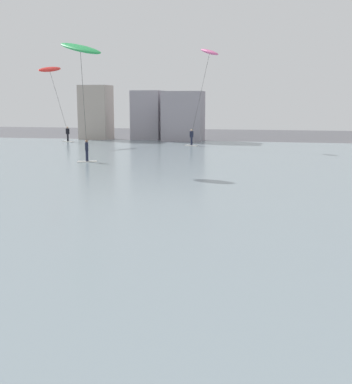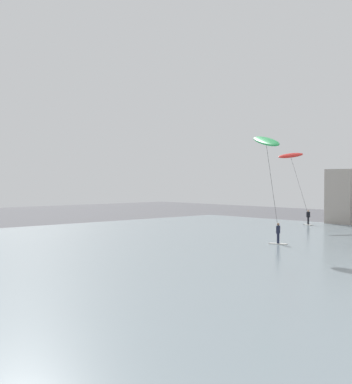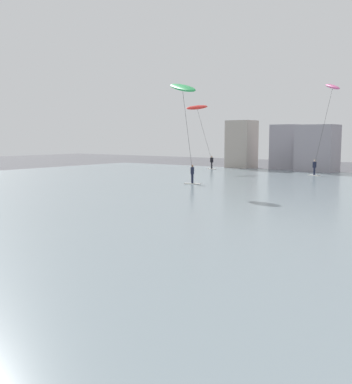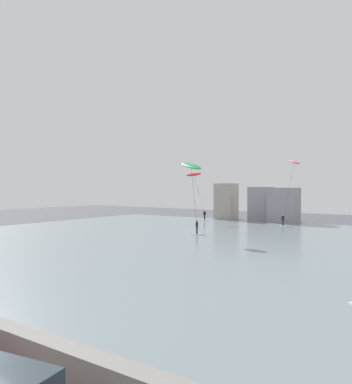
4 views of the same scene
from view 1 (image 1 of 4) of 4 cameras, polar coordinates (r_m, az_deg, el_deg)
The scene contains 5 objects.
water_bay at distance 31.33m, azimuth 11.78°, elevation 1.46°, with size 84.00×52.00×0.10m, color gray.
far_shore_buildings at distance 58.51m, azimuth 5.99°, elevation 8.47°, with size 40.79×5.68×7.64m.
kitesurfer_red at distance 55.92m, azimuth -13.51°, elevation 12.30°, with size 2.41×4.46×8.09m.
kitesurfer_pink at distance 50.84m, azimuth 3.39°, elevation 13.69°, with size 3.71×2.21×9.47m.
kitesurfer_green at distance 36.41m, azimuth -10.41°, elevation 14.44°, with size 3.92×4.24×8.57m.
Camera 1 is at (-0.08, -1.03, 4.68)m, focal length 48.59 mm.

